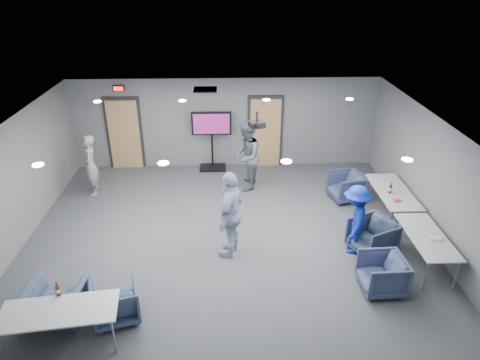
{
  "coord_description": "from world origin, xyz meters",
  "views": [
    {
      "loc": [
        0.02,
        -8.14,
        5.53
      ],
      "look_at": [
        0.32,
        0.52,
        1.2
      ],
      "focal_mm": 32.0,
      "sensor_mm": 36.0,
      "label": 1
    }
  ],
  "objects_px": {
    "chair_front_b": "(55,304)",
    "table_front_left": "(59,313)",
    "bottle_front": "(58,290)",
    "person_c": "(231,214)",
    "chair_right_c": "(382,274)",
    "chair_front_a": "(115,301)",
    "bottle_right": "(390,189)",
    "projector": "(257,124)",
    "person_d": "(355,220)",
    "table_right_b": "(427,238)",
    "chair_right_a": "(346,186)",
    "table_right_a": "(393,192)",
    "tv_stand": "(212,137)",
    "person_a": "(90,165)",
    "chair_right_b": "(372,237)",
    "person_b": "(246,156)"
  },
  "relations": [
    {
      "from": "chair_front_b",
      "to": "table_front_left",
      "type": "xyz_separation_m",
      "value": [
        0.34,
        -0.6,
        0.36
      ]
    },
    {
      "from": "bottle_front",
      "to": "person_c",
      "type": "bearing_deg",
      "value": 36.16
    },
    {
      "from": "chair_right_c",
      "to": "chair_front_a",
      "type": "bearing_deg",
      "value": -85.61
    },
    {
      "from": "bottle_right",
      "to": "projector",
      "type": "bearing_deg",
      "value": 176.08
    },
    {
      "from": "person_d",
      "to": "table_right_b",
      "type": "relative_size",
      "value": 0.9
    },
    {
      "from": "chair_right_a",
      "to": "table_right_a",
      "type": "height_order",
      "value": "chair_right_a"
    },
    {
      "from": "chair_front_b",
      "to": "bottle_front",
      "type": "bearing_deg",
      "value": 137.9
    },
    {
      "from": "chair_right_c",
      "to": "table_right_b",
      "type": "relative_size",
      "value": 0.46
    },
    {
      "from": "chair_right_a",
      "to": "chair_front_a",
      "type": "height_order",
      "value": "chair_right_a"
    },
    {
      "from": "table_front_left",
      "to": "tv_stand",
      "type": "distance_m",
      "value": 7.11
    },
    {
      "from": "chair_right_a",
      "to": "table_right_a",
      "type": "bearing_deg",
      "value": 29.26
    },
    {
      "from": "person_d",
      "to": "chair_right_c",
      "type": "relative_size",
      "value": 1.96
    },
    {
      "from": "table_right_a",
      "to": "person_a",
      "type": "bearing_deg",
      "value": 78.68
    },
    {
      "from": "person_d",
      "to": "bottle_right",
      "type": "height_order",
      "value": "person_d"
    },
    {
      "from": "chair_right_a",
      "to": "table_front_left",
      "type": "height_order",
      "value": "chair_right_a"
    },
    {
      "from": "person_d",
      "to": "bottle_front",
      "type": "distance_m",
      "value": 5.82
    },
    {
      "from": "person_a",
      "to": "person_c",
      "type": "relative_size",
      "value": 0.86
    },
    {
      "from": "bottle_right",
      "to": "chair_right_b",
      "type": "bearing_deg",
      "value": -121.28
    },
    {
      "from": "chair_right_c",
      "to": "chair_front_a",
      "type": "distance_m",
      "value": 4.88
    },
    {
      "from": "person_c",
      "to": "chair_front_a",
      "type": "xyz_separation_m",
      "value": [
        -2.03,
        -1.83,
        -0.6
      ]
    },
    {
      "from": "bottle_front",
      "to": "person_a",
      "type": "bearing_deg",
      "value": 99.64
    },
    {
      "from": "person_c",
      "to": "table_front_left",
      "type": "distance_m",
      "value": 3.66
    },
    {
      "from": "table_right_a",
      "to": "projector",
      "type": "height_order",
      "value": "projector"
    },
    {
      "from": "chair_right_b",
      "to": "chair_right_c",
      "type": "height_order",
      "value": "chair_right_b"
    },
    {
      "from": "table_right_b",
      "to": "projector",
      "type": "distance_m",
      "value": 4.23
    },
    {
      "from": "projector",
      "to": "table_front_left",
      "type": "bearing_deg",
      "value": -146.46
    },
    {
      "from": "chair_front_b",
      "to": "person_a",
      "type": "bearing_deg",
      "value": -77.47
    },
    {
      "from": "table_right_a",
      "to": "table_right_b",
      "type": "relative_size",
      "value": 1.1
    },
    {
      "from": "person_c",
      "to": "chair_right_c",
      "type": "height_order",
      "value": "person_c"
    },
    {
      "from": "person_a",
      "to": "chair_right_c",
      "type": "height_order",
      "value": "person_a"
    },
    {
      "from": "person_d",
      "to": "chair_right_c",
      "type": "height_order",
      "value": "person_d"
    },
    {
      "from": "tv_stand",
      "to": "chair_front_a",
      "type": "bearing_deg",
      "value": -104.05
    },
    {
      "from": "table_right_a",
      "to": "person_c",
      "type": "bearing_deg",
      "value": 108.71
    },
    {
      "from": "projector",
      "to": "table_right_a",
      "type": "bearing_deg",
      "value": -17.66
    },
    {
      "from": "person_b",
      "to": "bottle_right",
      "type": "relative_size",
      "value": 6.45
    },
    {
      "from": "table_right_a",
      "to": "projector",
      "type": "distance_m",
      "value": 3.71
    },
    {
      "from": "person_c",
      "to": "table_right_a",
      "type": "height_order",
      "value": "person_c"
    },
    {
      "from": "projector",
      "to": "chair_right_c",
      "type": "bearing_deg",
      "value": -66.52
    },
    {
      "from": "person_d",
      "to": "chair_front_b",
      "type": "height_order",
      "value": "person_d"
    },
    {
      "from": "chair_right_c",
      "to": "bottle_right",
      "type": "xyz_separation_m",
      "value": [
        0.97,
        2.49,
        0.48
      ]
    },
    {
      "from": "person_d",
      "to": "chair_front_b",
      "type": "xyz_separation_m",
      "value": [
        -5.67,
        -1.81,
        -0.45
      ]
    },
    {
      "from": "person_c",
      "to": "chair_front_a",
      "type": "bearing_deg",
      "value": -27.93
    },
    {
      "from": "chair_right_b",
      "to": "projector",
      "type": "xyz_separation_m",
      "value": [
        -2.39,
        1.5,
        2.03
      ]
    },
    {
      "from": "person_d",
      "to": "chair_front_b",
      "type": "bearing_deg",
      "value": -50.96
    },
    {
      "from": "chair_right_b",
      "to": "person_b",
      "type": "bearing_deg",
      "value": -164.84
    },
    {
      "from": "chair_front_b",
      "to": "bottle_front",
      "type": "xyz_separation_m",
      "value": [
        0.23,
        -0.25,
        0.5
      ]
    },
    {
      "from": "chair_right_b",
      "to": "table_front_left",
      "type": "relative_size",
      "value": 0.45
    },
    {
      "from": "bottle_front",
      "to": "bottle_right",
      "type": "distance_m",
      "value": 7.4
    },
    {
      "from": "chair_front_a",
      "to": "chair_front_b",
      "type": "bearing_deg",
      "value": -16.45
    },
    {
      "from": "chair_right_b",
      "to": "bottle_right",
      "type": "relative_size",
      "value": 2.83
    }
  ]
}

